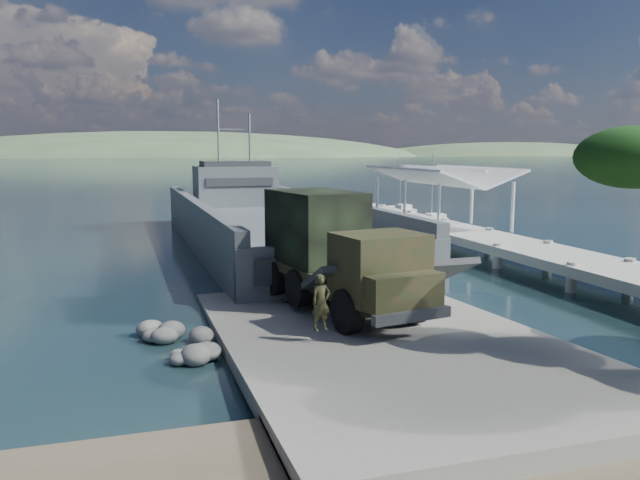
{
  "coord_description": "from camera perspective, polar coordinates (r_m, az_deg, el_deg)",
  "views": [
    {
      "loc": [
        -7.55,
        -19.21,
        6.42
      ],
      "look_at": [
        0.08,
        6.0,
        2.6
      ],
      "focal_mm": 35.0,
      "sensor_mm": 36.0,
      "label": 1
    }
  ],
  "objects": [
    {
      "name": "military_truck",
      "position": [
        23.52,
        1.37,
        -0.99
      ],
      "size": [
        4.38,
        9.61,
        4.3
      ],
      "rotation": [
        0.0,
        0.0,
        0.17
      ],
      "color": "black",
      "rests_on": "boat_ramp"
    },
    {
      "name": "sailboat_near",
      "position": [
        54.32,
        10.21,
        1.7
      ],
      "size": [
        1.93,
        5.25,
        6.26
      ],
      "rotation": [
        0.0,
        0.0,
        -0.09
      ],
      "color": "white",
      "rests_on": "ground"
    },
    {
      "name": "landing_craft",
      "position": [
        41.78,
        -5.05,
        0.67
      ],
      "size": [
        10.25,
        38.24,
        11.3
      ],
      "rotation": [
        0.0,
        0.0,
        0.02
      ],
      "color": "#4C565A",
      "rests_on": "ground"
    },
    {
      "name": "distant_headlands",
      "position": [
        582.09,
        -11.26,
        7.47
      ],
      "size": [
        1000.0,
        240.0,
        48.0
      ],
      "primitive_type": null,
      "color": "#425A38",
      "rests_on": "ground"
    },
    {
      "name": "ground",
      "position": [
        21.61,
        4.47,
        -9.04
      ],
      "size": [
        1400.0,
        1400.0,
        0.0
      ],
      "primitive_type": "plane",
      "color": "#162D36",
      "rests_on": "ground"
    },
    {
      "name": "pier",
      "position": [
        43.45,
        11.52,
        1.73
      ],
      "size": [
        6.4,
        44.0,
        6.1
      ],
      "color": "#B8B6AD",
      "rests_on": "ground"
    },
    {
      "name": "boat_ramp",
      "position": [
        20.65,
        5.5,
        -9.16
      ],
      "size": [
        10.0,
        18.0,
        0.5
      ],
      "primitive_type": "cube",
      "color": "gray",
      "rests_on": "ground"
    },
    {
      "name": "soldier",
      "position": [
        19.34,
        0.09,
        -6.85
      ],
      "size": [
        0.72,
        0.56,
        1.76
      ],
      "primitive_type": "imported",
      "rotation": [
        0.0,
        0.0,
        0.23
      ],
      "color": "black",
      "rests_on": "boat_ramp"
    },
    {
      "name": "shoreline_rocks",
      "position": [
        20.77,
        -12.46,
        -9.94
      ],
      "size": [
        3.2,
        5.6,
        0.9
      ],
      "primitive_type": null,
      "color": "#61615F",
      "rests_on": "ground"
    },
    {
      "name": "sailboat_far",
      "position": [
        63.74,
        7.34,
        2.69
      ],
      "size": [
        1.66,
        4.79,
        5.75
      ],
      "rotation": [
        0.0,
        0.0,
        0.06
      ],
      "color": "white",
      "rests_on": "ground"
    }
  ]
}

